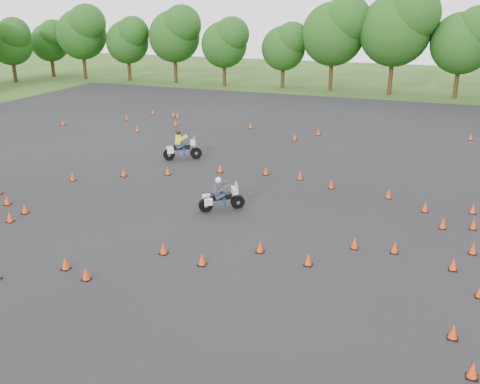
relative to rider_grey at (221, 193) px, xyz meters
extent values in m
plane|color=#2D5119|center=(1.11, -4.55, -0.84)|extent=(140.00, 140.00, 0.00)
plane|color=black|center=(1.11, 1.45, -0.83)|extent=(62.00, 62.00, 0.00)
cone|color=#ED3909|center=(10.74, 1.68, -0.61)|extent=(0.26, 0.26, 0.45)
cone|color=#ED3909|center=(7.85, -1.81, -0.61)|extent=(0.26, 0.26, 0.45)
cone|color=#ED3909|center=(6.37, -1.96, -0.61)|extent=(0.26, 0.26, 0.45)
cone|color=#ED3909|center=(5.02, -3.95, -0.61)|extent=(0.26, 0.26, 0.45)
cone|color=#ED3909|center=(0.95, 15.83, -0.61)|extent=(0.26, 0.26, 0.45)
cone|color=#ED3909|center=(-6.90, 2.72, -0.61)|extent=(0.26, 0.26, 0.45)
cone|color=#ED3909|center=(9.94, -2.50, -0.61)|extent=(0.26, 0.26, 0.45)
cone|color=#ED3909|center=(2.26, 5.56, -0.61)|extent=(0.26, 0.26, 0.45)
cone|color=#ED3909|center=(-8.06, -4.53, -0.61)|extent=(0.26, 0.26, 0.45)
cone|color=#ED3909|center=(-18.16, 12.04, -0.61)|extent=(0.26, 0.26, 0.45)
cone|color=#ED3909|center=(7.02, 4.26, -0.61)|extent=(0.26, 0.26, 0.45)
cone|color=#ED3909|center=(8.75, 3.03, -0.61)|extent=(0.26, 0.26, 0.45)
cone|color=#ED3909|center=(3.05, -3.55, -0.61)|extent=(0.26, 0.26, 0.45)
cone|color=#ED3909|center=(-4.33, 16.27, -0.61)|extent=(0.26, 0.26, 0.45)
cone|color=#ED3909|center=(-11.73, 12.26, -0.61)|extent=(0.26, 0.26, 0.45)
cone|color=#ED3909|center=(-0.23, 13.75, -0.61)|extent=(0.26, 0.26, 0.45)
cone|color=#ED3909|center=(-9.71, -2.92, -0.61)|extent=(0.26, 0.26, 0.45)
cone|color=#ED3909|center=(10.78, 3.58, -0.61)|extent=(0.26, 0.26, 0.45)
cone|color=#ED3909|center=(-11.71, 17.96, -0.61)|extent=(0.26, 0.26, 0.45)
cone|color=#ED3909|center=(-11.22, 17.75, -0.61)|extent=(0.26, 0.26, 0.45)
cone|color=#ED3909|center=(-2.26, 5.26, -0.61)|extent=(0.26, 0.26, 0.45)
cone|color=#ED3909|center=(-13.79, 18.22, -0.61)|extent=(0.26, 0.26, 0.45)
cone|color=#ED3909|center=(-8.15, -3.51, -0.61)|extent=(0.26, 0.26, 0.45)
cone|color=#ED3909|center=(0.29, 5.72, -0.61)|extent=(0.26, 0.26, 0.45)
cone|color=#ED3909|center=(4.12, 4.74, -0.61)|extent=(0.26, 0.26, 0.45)
cone|color=#ED3909|center=(10.64, -0.85, -0.61)|extent=(0.26, 0.26, 0.45)
cone|color=#ED3909|center=(-0.34, -4.96, -0.61)|extent=(0.26, 0.26, 0.45)
cone|color=#ED3909|center=(-14.68, 15.57, -0.61)|extent=(0.26, 0.26, 0.45)
cone|color=#ED3909|center=(-4.78, 3.83, -0.61)|extent=(0.26, 0.26, 0.45)
cone|color=#ED3909|center=(-3.02, -7.29, -0.61)|extent=(0.26, 0.26, 0.45)
cone|color=#ED3909|center=(9.54, 1.30, -0.61)|extent=(0.26, 0.26, 0.45)
cone|color=#ED3909|center=(-1.87, -7.67, -0.61)|extent=(0.26, 0.26, 0.45)
cone|color=#ED3909|center=(10.38, -8.50, -0.61)|extent=(0.26, 0.26, 0.45)
cone|color=#ED3909|center=(-9.99, 14.96, -0.61)|extent=(0.26, 0.26, 0.45)
cone|color=#ED3909|center=(11.11, 18.13, -0.61)|extent=(0.26, 0.26, 0.45)
cone|color=#ED3909|center=(-9.06, 1.14, -0.61)|extent=(0.26, 0.26, 0.45)
cone|color=#ED3909|center=(9.92, -6.88, -0.61)|extent=(0.26, 0.26, 0.45)
cone|color=#ED3909|center=(1.41, -5.28, -0.61)|extent=(0.26, 0.26, 0.45)
camera|label=1|loc=(8.79, -21.06, 8.20)|focal=40.00mm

